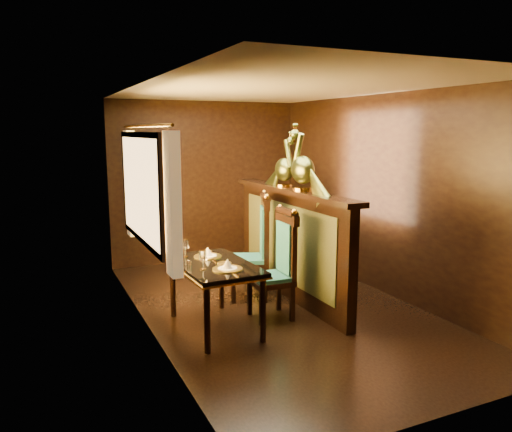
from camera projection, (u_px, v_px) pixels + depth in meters
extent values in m
plane|color=black|center=(278.00, 308.00, 5.83)|extent=(5.00, 5.00, 0.00)
cube|color=black|center=(206.00, 182.00, 7.86)|extent=(3.00, 0.04, 2.50)
cube|color=black|center=(448.00, 250.00, 3.38)|extent=(3.00, 0.04, 2.50)
cube|color=black|center=(146.00, 211.00, 5.00)|extent=(0.04, 5.00, 2.50)
cube|color=black|center=(385.00, 195.00, 6.24)|extent=(0.04, 5.00, 2.50)
cube|color=beige|center=(280.00, 88.00, 5.41)|extent=(3.00, 5.00, 0.04)
cube|color=#FFC672|center=(139.00, 188.00, 5.24)|extent=(0.01, 1.70, 1.05)
cube|color=gold|center=(173.00, 205.00, 4.42)|extent=(0.10, 0.22, 1.30)
cube|color=gold|center=(131.00, 184.00, 6.15)|extent=(0.10, 0.22, 1.30)
cylinder|color=#C38A29|center=(144.00, 126.00, 5.16)|extent=(0.03, 2.20, 0.03)
cube|color=black|center=(291.00, 246.00, 6.12)|extent=(0.12, 2.60, 1.30)
cube|color=#363A1A|center=(286.00, 242.00, 6.09)|extent=(0.02, 2.20, 0.95)
cube|color=black|center=(291.00, 191.00, 6.01)|extent=(0.26, 2.70, 0.06)
cube|color=black|center=(215.00, 265.00, 5.13)|extent=(0.74, 1.19, 0.04)
cube|color=#C38A29|center=(215.00, 268.00, 5.13)|extent=(0.76, 1.21, 0.02)
cylinder|color=black|center=(207.00, 320.00, 4.60)|extent=(0.06, 0.06, 0.64)
cylinder|color=black|center=(263.00, 310.00, 4.86)|extent=(0.06, 0.06, 0.64)
cylinder|color=black|center=(173.00, 289.00, 5.52)|extent=(0.06, 0.06, 0.64)
cylinder|color=black|center=(221.00, 282.00, 5.78)|extent=(0.06, 0.06, 0.64)
cylinder|color=gold|center=(228.00, 269.00, 4.90)|extent=(0.30, 0.30, 0.01)
cone|color=white|center=(228.00, 264.00, 4.89)|extent=(0.11, 0.11, 0.10)
cylinder|color=gold|center=(208.00, 256.00, 5.39)|extent=(0.30, 0.30, 0.01)
cone|color=white|center=(208.00, 251.00, 5.38)|extent=(0.11, 0.11, 0.10)
cylinder|color=silver|center=(190.00, 264.00, 4.99)|extent=(0.03, 0.03, 0.06)
cylinder|color=silver|center=(188.00, 263.00, 5.02)|extent=(0.03, 0.03, 0.06)
cube|color=black|center=(271.00, 281.00, 5.47)|extent=(0.46, 0.46, 0.06)
cube|color=#124854|center=(271.00, 277.00, 5.46)|extent=(0.41, 0.41, 0.05)
cube|color=#124854|center=(287.00, 247.00, 5.48)|extent=(0.05, 0.34, 0.56)
cube|color=black|center=(262.00, 308.00, 5.28)|extent=(0.05, 0.05, 0.39)
cube|color=black|center=(292.00, 304.00, 5.41)|extent=(0.05, 0.05, 0.39)
cube|color=black|center=(249.00, 298.00, 5.60)|extent=(0.05, 0.05, 0.39)
cube|color=black|center=(279.00, 294.00, 5.74)|extent=(0.05, 0.05, 0.39)
sphere|color=#C38A29|center=(294.00, 212.00, 5.24)|extent=(0.07, 0.07, 0.07)
sphere|color=#C38A29|center=(280.00, 207.00, 5.57)|extent=(0.07, 0.07, 0.07)
cube|color=black|center=(249.00, 263.00, 6.13)|extent=(0.60, 0.60, 0.06)
cube|color=#124854|center=(249.00, 259.00, 6.12)|extent=(0.54, 0.54, 0.05)
cube|color=#124854|center=(265.00, 231.00, 6.07)|extent=(0.16, 0.35, 0.60)
cube|color=black|center=(234.00, 286.00, 5.97)|extent=(0.05, 0.05, 0.42)
cube|color=black|center=(266.00, 286.00, 5.99)|extent=(0.05, 0.05, 0.42)
cube|color=black|center=(233.00, 277.00, 6.34)|extent=(0.05, 0.05, 0.42)
cube|color=black|center=(263.00, 277.00, 6.37)|extent=(0.05, 0.05, 0.42)
sphere|color=#C38A29|center=(267.00, 197.00, 5.81)|extent=(0.07, 0.07, 0.07)
sphere|color=#C38A29|center=(264.00, 193.00, 6.19)|extent=(0.07, 0.07, 0.07)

